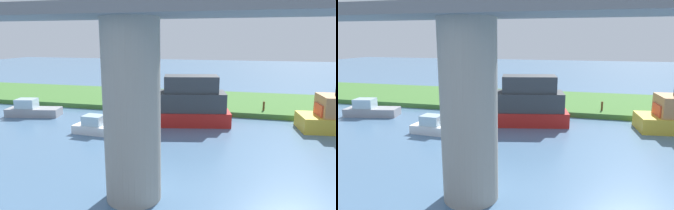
% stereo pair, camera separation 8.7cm
% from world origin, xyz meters
% --- Properties ---
extents(ground_plane, '(160.00, 160.00, 0.00)m').
position_xyz_m(ground_plane, '(0.00, 0.00, 0.00)').
color(ground_plane, '#4C7093').
extents(grassy_bank, '(80.00, 12.00, 0.50)m').
position_xyz_m(grassy_bank, '(0.00, -6.00, 0.25)').
color(grassy_bank, '#427533').
rests_on(grassy_bank, ground).
extents(bridge_pylon, '(2.58, 2.58, 8.33)m').
position_xyz_m(bridge_pylon, '(-1.41, 16.65, 4.17)').
color(bridge_pylon, '#9E998E').
rests_on(bridge_pylon, ground).
extents(bridge_span, '(58.22, 4.30, 3.25)m').
position_xyz_m(bridge_span, '(-1.41, 16.63, 8.83)').
color(bridge_span, slate).
rests_on(bridge_span, bridge_pylon).
extents(person_on_bank, '(0.51, 0.51, 1.39)m').
position_xyz_m(person_on_bank, '(5.73, -2.36, 1.20)').
color(person_on_bank, '#2D334C').
rests_on(person_on_bank, grassy_bank).
extents(mooring_post, '(0.20, 0.20, 0.88)m').
position_xyz_m(mooring_post, '(-8.24, -1.55, 0.94)').
color(mooring_post, brown).
rests_on(mooring_post, grassy_bank).
extents(houseboat_blue, '(9.63, 4.87, 4.70)m').
position_xyz_m(houseboat_blue, '(-0.92, 3.34, 1.74)').
color(houseboat_blue, red).
rests_on(houseboat_blue, ground).
extents(motorboat_red, '(4.50, 1.88, 1.46)m').
position_xyz_m(motorboat_red, '(4.77, 7.81, 0.52)').
color(motorboat_red, white).
rests_on(motorboat_red, ground).
extents(motorboat_white, '(5.31, 2.75, 1.68)m').
position_xyz_m(motorboat_white, '(13.73, 4.07, 0.60)').
color(motorboat_white, '#99999E').
rests_on(motorboat_white, ground).
extents(marker_buoy, '(0.50, 0.50, 0.50)m').
position_xyz_m(marker_buoy, '(0.96, 12.28, 0.25)').
color(marker_buoy, orange).
rests_on(marker_buoy, ground).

